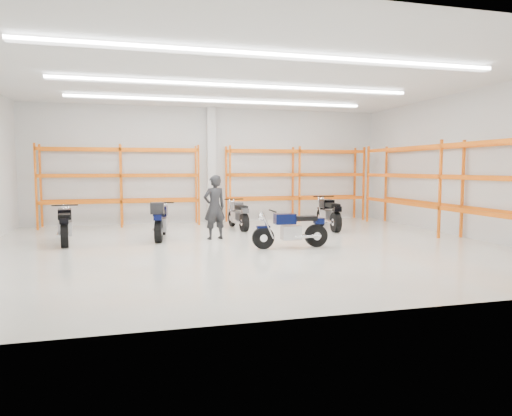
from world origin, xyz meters
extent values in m
plane|color=beige|center=(0.00, 0.00, 0.00)|extent=(14.00, 14.00, 0.00)
cube|color=silver|center=(0.00, 6.00, 2.25)|extent=(14.00, 0.02, 4.50)
cube|color=silver|center=(0.00, -6.00, 2.25)|extent=(14.00, 0.02, 4.50)
cube|color=silver|center=(7.00, 0.00, 2.25)|extent=(0.02, 12.00, 4.50)
cube|color=white|center=(0.00, 0.00, 4.50)|extent=(14.00, 12.00, 0.02)
cube|color=white|center=(0.00, -3.00, 4.40)|extent=(10.00, 0.22, 0.10)
cube|color=white|center=(0.00, 0.50, 4.40)|extent=(10.00, 0.22, 0.10)
cube|color=white|center=(0.00, 3.50, 4.40)|extent=(10.00, 0.22, 0.10)
cylinder|color=black|center=(0.38, -0.46, 0.30)|extent=(0.60, 0.14, 0.59)
cylinder|color=black|center=(1.86, -0.50, 0.31)|extent=(0.62, 0.20, 0.61)
cylinder|color=silver|center=(0.38, -0.46, 0.30)|extent=(0.20, 0.14, 0.20)
cylinder|color=silver|center=(1.86, -0.50, 0.31)|extent=(0.22, 0.20, 0.22)
cube|color=#080F38|center=(0.38, -0.46, 0.59)|extent=(0.36, 0.16, 0.06)
cube|color=#B7B7BC|center=(1.15, -0.48, 0.42)|extent=(0.52, 0.37, 0.38)
cube|color=#A5A5AA|center=(1.53, -0.49, 0.32)|extent=(0.69, 0.14, 0.08)
cube|color=#080F38|center=(0.97, -0.48, 0.79)|extent=(0.56, 0.35, 0.28)
cube|color=black|center=(1.53, -0.49, 0.79)|extent=(0.66, 0.32, 0.12)
cube|color=#080F38|center=(1.94, -0.50, 0.71)|extent=(0.26, 0.22, 0.16)
cylinder|color=black|center=(0.64, -0.47, 1.01)|extent=(0.06, 0.69, 0.04)
sphere|color=silver|center=(0.34, -0.46, 0.85)|extent=(0.19, 0.19, 0.19)
cylinder|color=silver|center=(1.56, -0.65, 0.32)|extent=(0.74, 0.11, 0.09)
cylinder|color=black|center=(-4.93, 2.60, 0.31)|extent=(0.20, 0.63, 0.62)
cylinder|color=black|center=(-4.74, 1.06, 0.32)|extent=(0.26, 0.66, 0.64)
cylinder|color=silver|center=(-4.93, 2.60, 0.31)|extent=(0.17, 0.22, 0.21)
cylinder|color=silver|center=(-4.74, 1.06, 0.32)|extent=(0.23, 0.25, 0.23)
cube|color=black|center=(-4.93, 2.60, 0.62)|extent=(0.20, 0.39, 0.06)
cube|color=#B7B7BC|center=(-4.83, 1.80, 0.43)|extent=(0.43, 0.58, 0.39)
cube|color=#A5A5AA|center=(-4.78, 1.41, 0.33)|extent=(0.21, 0.73, 0.08)
cube|color=black|center=(-4.85, 1.98, 0.83)|extent=(0.42, 0.62, 0.29)
cube|color=black|center=(-4.78, 1.41, 0.83)|extent=(0.39, 0.71, 0.12)
cube|color=black|center=(-4.73, 0.98, 0.74)|extent=(0.26, 0.29, 0.17)
cylinder|color=black|center=(-4.89, 2.33, 1.05)|extent=(0.72, 0.12, 0.04)
sphere|color=silver|center=(-4.93, 2.64, 0.89)|extent=(0.20, 0.20, 0.20)
cylinder|color=silver|center=(-4.94, 1.35, 0.33)|extent=(0.18, 0.78, 0.09)
cylinder|color=black|center=(-2.04, 2.83, 0.31)|extent=(0.21, 0.63, 0.62)
cylinder|color=black|center=(-2.26, 1.28, 0.32)|extent=(0.28, 0.66, 0.64)
cylinder|color=silver|center=(-2.04, 2.83, 0.31)|extent=(0.17, 0.23, 0.21)
cylinder|color=silver|center=(-2.26, 1.28, 0.32)|extent=(0.24, 0.26, 0.23)
cube|color=#0B1145|center=(-2.04, 2.83, 0.62)|extent=(0.21, 0.39, 0.06)
cube|color=#B7B7BC|center=(-2.15, 2.02, 0.44)|extent=(0.45, 0.59, 0.39)
cube|color=#A5A5AA|center=(-2.21, 1.63, 0.33)|extent=(0.23, 0.74, 0.08)
cube|color=#0B1145|center=(-2.13, 2.21, 0.83)|extent=(0.43, 0.63, 0.29)
cube|color=black|center=(-2.21, 1.63, 0.83)|extent=(0.40, 0.72, 0.12)
cube|color=#0B1145|center=(-2.27, 1.20, 0.75)|extent=(0.26, 0.30, 0.17)
cylinder|color=black|center=(-2.08, 2.56, 1.06)|extent=(0.73, 0.14, 0.04)
sphere|color=silver|center=(-2.03, 2.87, 0.89)|extent=(0.20, 0.20, 0.20)
cylinder|color=silver|center=(-2.38, 1.61, 0.33)|extent=(0.20, 0.78, 0.09)
cube|color=black|center=(-2.29, 1.08, 1.02)|extent=(0.41, 0.44, 0.31)
cylinder|color=black|center=(0.53, 4.39, 0.30)|extent=(0.17, 0.61, 0.60)
cylinder|color=black|center=(0.64, 2.89, 0.31)|extent=(0.23, 0.63, 0.62)
cylinder|color=silver|center=(0.53, 4.39, 0.30)|extent=(0.16, 0.21, 0.20)
cylinder|color=silver|center=(0.64, 2.89, 0.31)|extent=(0.22, 0.24, 0.22)
cube|color=gray|center=(0.53, 4.39, 0.60)|extent=(0.18, 0.37, 0.06)
cube|color=#B7B7BC|center=(0.59, 3.61, 0.42)|extent=(0.40, 0.55, 0.38)
cube|color=#A5A5AA|center=(0.62, 3.23, 0.32)|extent=(0.17, 0.71, 0.08)
cube|color=gray|center=(0.57, 3.79, 0.80)|extent=(0.38, 0.59, 0.28)
cube|color=black|center=(0.62, 3.23, 0.80)|extent=(0.35, 0.68, 0.12)
cube|color=gray|center=(0.65, 2.81, 0.72)|extent=(0.24, 0.28, 0.16)
cylinder|color=black|center=(0.55, 4.13, 1.02)|extent=(0.70, 0.09, 0.04)
sphere|color=silver|center=(0.52, 4.43, 0.86)|extent=(0.19, 0.19, 0.19)
cylinder|color=silver|center=(0.46, 3.18, 0.32)|extent=(0.15, 0.76, 0.09)
cylinder|color=black|center=(3.72, 3.60, 0.33)|extent=(0.19, 0.67, 0.66)
cylinder|color=black|center=(3.57, 1.96, 0.34)|extent=(0.26, 0.70, 0.68)
cylinder|color=silver|center=(3.72, 3.60, 0.33)|extent=(0.17, 0.23, 0.22)
cylinder|color=silver|center=(3.57, 1.96, 0.34)|extent=(0.24, 0.26, 0.24)
cube|color=black|center=(3.72, 3.60, 0.66)|extent=(0.20, 0.41, 0.07)
cube|color=#B7B7BC|center=(3.64, 2.75, 0.46)|extent=(0.45, 0.61, 0.42)
cube|color=#A5A5AA|center=(3.60, 2.33, 0.35)|extent=(0.20, 0.78, 0.09)
cube|color=black|center=(3.66, 2.95, 0.88)|extent=(0.43, 0.65, 0.31)
cube|color=black|center=(3.60, 2.33, 0.88)|extent=(0.39, 0.75, 0.13)
cube|color=black|center=(3.56, 1.87, 0.79)|extent=(0.27, 0.31, 0.18)
cylinder|color=black|center=(3.69, 3.32, 1.12)|extent=(0.77, 0.11, 0.04)
sphere|color=silver|center=(3.72, 3.65, 0.95)|extent=(0.21, 0.21, 0.21)
cylinder|color=silver|center=(3.42, 2.31, 0.35)|extent=(0.17, 0.83, 0.10)
imported|color=black|center=(-0.59, 1.54, 0.97)|extent=(0.81, 0.64, 1.94)
cube|color=white|center=(0.00, 5.82, 2.25)|extent=(0.32, 0.32, 4.50)
cube|color=orange|center=(-6.20, 5.88, 1.50)|extent=(0.07, 0.07, 3.00)
cube|color=orange|center=(-6.20, 5.08, 1.50)|extent=(0.07, 0.07, 3.00)
cube|color=orange|center=(-3.40, 5.88, 1.50)|extent=(0.07, 0.07, 3.00)
cube|color=orange|center=(-3.40, 5.08, 1.50)|extent=(0.07, 0.07, 3.00)
cube|color=orange|center=(-0.60, 5.88, 1.50)|extent=(0.07, 0.07, 3.00)
cube|color=orange|center=(-0.60, 5.08, 1.50)|extent=(0.07, 0.07, 3.00)
cube|color=orange|center=(-3.40, 5.88, 0.94)|extent=(5.60, 0.07, 0.12)
cube|color=orange|center=(-3.40, 5.08, 0.94)|extent=(5.60, 0.07, 0.12)
cube|color=orange|center=(-3.40, 5.88, 1.88)|extent=(5.60, 0.07, 0.12)
cube|color=orange|center=(-3.40, 5.08, 1.88)|extent=(5.60, 0.07, 0.12)
cube|color=orange|center=(-3.40, 5.88, 2.81)|extent=(5.60, 0.07, 0.12)
cube|color=orange|center=(-3.40, 5.08, 2.81)|extent=(5.60, 0.07, 0.12)
cube|color=orange|center=(0.60, 5.88, 1.50)|extent=(0.07, 0.07, 3.00)
cube|color=orange|center=(0.60, 5.08, 1.50)|extent=(0.07, 0.07, 3.00)
cube|color=orange|center=(3.40, 5.88, 1.50)|extent=(0.07, 0.07, 3.00)
cube|color=orange|center=(3.40, 5.08, 1.50)|extent=(0.07, 0.07, 3.00)
cube|color=orange|center=(6.20, 5.88, 1.50)|extent=(0.07, 0.07, 3.00)
cube|color=orange|center=(6.20, 5.08, 1.50)|extent=(0.07, 0.07, 3.00)
cube|color=orange|center=(3.40, 5.88, 0.94)|extent=(5.60, 0.07, 0.12)
cube|color=orange|center=(3.40, 5.08, 0.94)|extent=(5.60, 0.07, 0.12)
cube|color=orange|center=(3.40, 5.88, 1.88)|extent=(5.60, 0.07, 0.12)
cube|color=orange|center=(3.40, 5.08, 1.88)|extent=(5.60, 0.07, 0.12)
cube|color=orange|center=(3.40, 5.88, 2.81)|extent=(5.60, 0.07, 0.12)
cube|color=orange|center=(3.40, 5.08, 2.81)|extent=(5.60, 0.07, 0.12)
cube|color=orange|center=(6.88, 0.00, 1.50)|extent=(0.07, 0.07, 3.00)
cube|color=orange|center=(6.08, 0.00, 1.50)|extent=(0.07, 0.07, 3.00)
cube|color=orange|center=(6.88, 4.50, 1.50)|extent=(0.07, 0.07, 3.00)
cube|color=orange|center=(6.08, 4.50, 1.50)|extent=(0.07, 0.07, 3.00)
cube|color=orange|center=(6.88, 0.00, 0.94)|extent=(0.07, 9.00, 0.12)
cube|color=orange|center=(6.08, 0.00, 0.94)|extent=(0.07, 9.00, 0.12)
cube|color=orange|center=(6.88, 0.00, 1.88)|extent=(0.07, 9.00, 0.12)
cube|color=orange|center=(6.08, 0.00, 1.88)|extent=(0.07, 9.00, 0.12)
cube|color=orange|center=(6.88, 0.00, 2.81)|extent=(0.07, 9.00, 0.12)
cube|color=orange|center=(6.08, 0.00, 2.81)|extent=(0.07, 9.00, 0.12)
camera|label=1|loc=(-2.80, -11.98, 2.14)|focal=32.00mm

